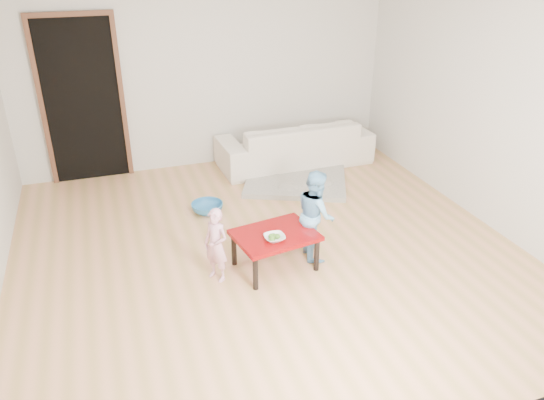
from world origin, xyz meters
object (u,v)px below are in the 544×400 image
child_blue (316,214)px  basin (207,208)px  child_pink (216,245)px  red_table (275,250)px  bowl (275,238)px  sofa (295,143)px

child_blue → basin: size_ratio=2.46×
child_pink → basin: bearing=137.1°
red_table → bowl: bearing=-110.9°
child_blue → bowl: bearing=120.8°
child_pink → basin: 1.39m
sofa → child_pink: size_ratio=2.95×
sofa → basin: size_ratio=5.74×
bowl → child_pink: bearing=167.9°
bowl → sofa: bearing=65.2°
red_table → basin: 1.40m
child_pink → child_blue: (1.03, 0.11, 0.09)m
red_table → bowl: size_ratio=3.93×
bowl → red_table: bearing=69.1°
sofa → child_pink: 2.94m
child_blue → sofa: bearing=-8.8°
sofa → bowl: sofa is taller
sofa → child_blue: 2.40m
sofa → child_blue: child_blue is taller
red_table → child_blue: child_blue is taller
sofa → bowl: bearing=63.3°
child_blue → basin: (-0.83, 1.24, -0.40)m
bowl → child_pink: (-0.53, 0.11, -0.04)m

